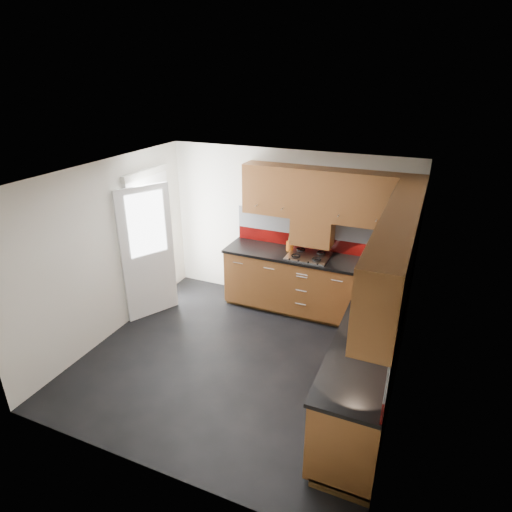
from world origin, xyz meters
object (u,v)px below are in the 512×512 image
at_px(utensil_pot, 290,245).
at_px(food_processor, 385,274).
at_px(gas_hob, 308,256).
at_px(toaster, 392,261).

xyz_separation_m(utensil_pot, food_processor, (1.45, -0.59, 0.05)).
distance_m(gas_hob, food_processor, 1.23).
bearing_deg(utensil_pot, food_processor, -21.96).
bearing_deg(gas_hob, utensil_pot, 158.89).
distance_m(utensil_pot, food_processor, 1.57).
xyz_separation_m(gas_hob, utensil_pot, (-0.32, 0.13, 0.08)).
bearing_deg(gas_hob, food_processor, -22.20).
relative_size(utensil_pot, food_processor, 1.32).
height_order(utensil_pot, toaster, utensil_pot).
relative_size(gas_hob, utensil_pot, 1.50).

